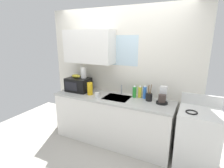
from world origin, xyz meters
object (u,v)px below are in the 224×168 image
object	(u,v)px
stove_range	(197,138)
dish_soap_bottle_green	(134,91)
paper_towel_roll	(83,73)
banana_bunch	(76,76)
mug_white	(97,95)
dish_soap_bottle_yellow	(140,92)
dish_soap_bottle_blue	(145,92)
cereal_canister	(90,89)
utensil_crock	(149,97)
microwave	(78,85)
coffee_maker	(163,97)

from	to	relation	value
stove_range	dish_soap_bottle_green	bearing A→B (deg)	171.10
paper_towel_roll	dish_soap_bottle_green	bearing A→B (deg)	4.07
banana_bunch	mug_white	distance (m)	0.68
stove_range	dish_soap_bottle_yellow	distance (m)	1.16
dish_soap_bottle_blue	mug_white	xyz separation A→B (m)	(-0.78, -0.34, -0.07)
dish_soap_bottle_green	cereal_canister	size ratio (longest dim) A/B	0.99
dish_soap_bottle_blue	utensil_crock	bearing A→B (deg)	-38.24
stove_range	microwave	world-z (taller)	microwave
dish_soap_bottle_yellow	mug_white	distance (m)	0.78
stove_range	utensil_crock	xyz separation A→B (m)	(-0.81, 0.12, 0.51)
banana_bunch	utensil_crock	size ratio (longest dim) A/B	0.68
microwave	dish_soap_bottle_blue	world-z (taller)	microwave
paper_towel_roll	dish_soap_bottle_yellow	distance (m)	1.18
microwave	paper_towel_roll	xyz separation A→B (m)	(0.10, 0.05, 0.24)
dish_soap_bottle_yellow	cereal_canister	world-z (taller)	cereal_canister
coffee_maker	dish_soap_bottle_yellow	world-z (taller)	coffee_maker
paper_towel_roll	cereal_canister	bearing A→B (deg)	-32.01
coffee_maker	dish_soap_bottle_yellow	xyz separation A→B (m)	(-0.42, 0.11, 0.00)
coffee_maker	dish_soap_bottle_blue	world-z (taller)	coffee_maker
cereal_canister	utensil_crock	distance (m)	1.11
stove_range	banana_bunch	world-z (taller)	banana_bunch
coffee_maker	paper_towel_roll	bearing A→B (deg)	-179.70
paper_towel_roll	mug_white	xyz separation A→B (m)	(0.45, -0.24, -0.33)
coffee_maker	mug_white	distance (m)	1.14
dish_soap_bottle_yellow	coffee_maker	bearing A→B (deg)	-14.05
utensil_crock	coffee_maker	bearing A→B (deg)	-2.85
banana_bunch	dish_soap_bottle_green	bearing A→B (deg)	5.93
coffee_maker	dish_soap_bottle_yellow	size ratio (longest dim) A/B	1.21
dish_soap_bottle_blue	mug_white	bearing A→B (deg)	-156.57
dish_soap_bottle_yellow	dish_soap_bottle_blue	distance (m)	0.10
dish_soap_bottle_yellow	cereal_canister	size ratio (longest dim) A/B	0.98
cereal_canister	dish_soap_bottle_green	bearing A→B (deg)	15.49
dish_soap_bottle_blue	utensil_crock	distance (m)	0.14
microwave	banana_bunch	world-z (taller)	banana_bunch
microwave	cereal_canister	xyz separation A→B (m)	(0.34, -0.10, -0.02)
cereal_canister	mug_white	xyz separation A→B (m)	(0.21, -0.09, -0.07)
paper_towel_roll	coffee_maker	xyz separation A→B (m)	(1.56, 0.01, -0.28)
dish_soap_bottle_blue	cereal_canister	world-z (taller)	dish_soap_bottle_blue
stove_range	dish_soap_bottle_blue	size ratio (longest dim) A/B	4.28
utensil_crock	microwave	bearing A→B (deg)	-177.15
microwave	dish_soap_bottle_green	world-z (taller)	microwave
dish_soap_bottle_green	coffee_maker	bearing A→B (deg)	-7.36
banana_bunch	dish_soap_bottle_green	distance (m)	1.22
coffee_maker	mug_white	size ratio (longest dim) A/B	2.95
utensil_crock	cereal_canister	bearing A→B (deg)	-171.18
dish_soap_bottle_yellow	utensil_crock	bearing A→B (deg)	-25.98
dish_soap_bottle_green	utensil_crock	distance (m)	0.29
paper_towel_roll	dish_soap_bottle_green	xyz separation A→B (m)	(1.05, 0.07, -0.27)
dish_soap_bottle_blue	dish_soap_bottle_yellow	bearing A→B (deg)	170.79
coffee_maker	utensil_crock	bearing A→B (deg)	177.15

